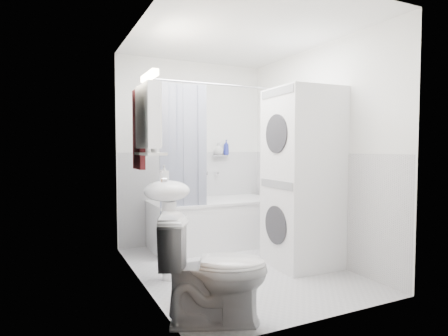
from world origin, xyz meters
name	(u,v)px	position (x,y,z in m)	size (l,w,h in m)	color
floor	(238,268)	(0.00, 0.00, 0.00)	(2.60, 2.60, 0.00)	silver
room_walls	(238,125)	(0.00, 0.00, 1.49)	(2.60, 2.60, 2.60)	white
wainscot	(226,207)	(0.00, 0.29, 0.60)	(1.98, 2.58, 2.58)	white
door	(164,180)	(-0.95, -0.55, 1.00)	(0.05, 2.00, 2.00)	brown
bathtub	(213,221)	(0.12, 0.92, 0.33)	(1.56, 0.74, 0.60)	white
tub_spout	(216,173)	(0.32, 1.25, 0.92)	(0.04, 0.04, 0.12)	silver
curtain_rod	(223,85)	(0.12, 0.61, 2.00)	(0.02, 0.02, 1.74)	silver
shower_curtain	(183,148)	(-0.38, 0.61, 1.25)	(0.55, 0.02, 1.45)	#131E45
sink	(168,206)	(-0.75, 0.00, 0.70)	(0.44, 0.37, 1.04)	white
medicine_cabinet	(148,115)	(-0.90, 0.10, 1.57)	(0.13, 0.50, 0.71)	white
shelf	(150,154)	(-0.89, 0.10, 1.20)	(0.18, 0.54, 0.03)	silver
shower_caddy	(220,156)	(0.37, 1.24, 1.15)	(0.22, 0.06, 0.02)	silver
towel	(139,127)	(-0.94, 0.35, 1.46)	(0.07, 0.34, 0.82)	#551A15
washer_dryer	(302,178)	(0.68, -0.19, 0.94)	(0.70, 0.69, 1.88)	white
toilet	(214,270)	(-0.72, -1.00, 0.38)	(0.44, 0.78, 0.76)	white
soap_pump	(164,178)	(-0.71, 0.25, 0.95)	(0.08, 0.17, 0.08)	gray
shelf_bottle	(154,149)	(-0.89, -0.05, 1.25)	(0.07, 0.18, 0.07)	gray
shelf_cup	(147,147)	(-0.89, 0.22, 1.26)	(0.10, 0.09, 0.10)	gray
shampoo_a	(218,150)	(0.35, 1.24, 1.23)	(0.13, 0.17, 0.13)	gray
shampoo_b	(226,152)	(0.47, 1.24, 1.20)	(0.08, 0.21, 0.08)	#262E99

